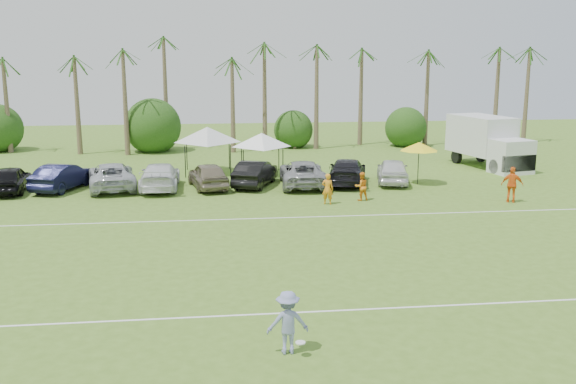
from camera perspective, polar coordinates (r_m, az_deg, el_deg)
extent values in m
plane|color=#4B7122|center=(18.51, -2.83, -13.24)|extent=(120.00, 120.00, 0.00)
cube|color=white|center=(20.33, -3.23, -10.83)|extent=(80.00, 0.10, 0.01)
cube|color=white|center=(31.72, -4.61, -2.42)|extent=(80.00, 0.10, 0.01)
cone|color=brown|center=(57.07, -23.18, 7.65)|extent=(0.44, 0.44, 9.00)
cone|color=brown|center=(55.86, -18.25, 8.46)|extent=(0.44, 0.44, 10.00)
cone|color=brown|center=(55.19, -14.16, 9.18)|extent=(0.44, 0.44, 11.00)
cone|color=brown|center=(54.92, -9.90, 7.78)|extent=(0.44, 0.44, 8.00)
cone|color=brown|center=(54.82, -5.70, 8.41)|extent=(0.44, 0.44, 9.00)
cone|color=brown|center=(55.02, -1.49, 9.00)|extent=(0.44, 0.44, 10.00)
cone|color=brown|center=(55.51, 2.68, 9.53)|extent=(0.44, 0.44, 11.00)
cone|color=brown|center=(56.63, 7.71, 7.97)|extent=(0.44, 0.44, 8.00)
cone|color=brown|center=(58.04, 12.56, 8.38)|extent=(0.44, 0.44, 9.00)
cone|color=brown|center=(59.85, 17.16, 8.72)|extent=(0.44, 0.44, 10.00)
cone|color=brown|center=(61.54, 20.64, 9.03)|extent=(0.44, 0.44, 11.00)
cylinder|color=brown|center=(56.38, -11.76, 4.44)|extent=(0.30, 0.30, 1.40)
sphere|color=#1C4212|center=(56.25, -11.81, 5.55)|extent=(4.00, 4.00, 4.00)
cylinder|color=brown|center=(56.61, 0.46, 4.72)|extent=(0.30, 0.30, 1.40)
sphere|color=#1C4212|center=(56.48, 0.46, 5.83)|extent=(4.00, 4.00, 4.00)
cylinder|color=brown|center=(58.71, 10.22, 4.79)|extent=(0.30, 0.30, 1.40)
sphere|color=#1C4212|center=(58.59, 10.26, 5.86)|extent=(4.00, 4.00, 4.00)
imported|color=orange|center=(34.69, 3.54, 0.28)|extent=(0.71, 0.57, 1.70)
imported|color=orange|center=(35.79, 6.54, 0.50)|extent=(0.87, 0.74, 1.59)
imported|color=orange|center=(37.14, 19.31, 0.62)|extent=(1.25, 0.92, 1.97)
cube|color=silver|center=(49.02, 16.79, 4.89)|extent=(3.77, 5.52, 2.74)
cube|color=silver|center=(46.41, 19.24, 2.99)|extent=(2.89, 2.47, 2.30)
cube|color=black|center=(45.82, 19.85, 2.42)|extent=(2.53, 0.87, 1.10)
cube|color=#E5590C|center=(49.90, 18.04, 4.36)|extent=(0.40, 1.72, 0.99)
cylinder|color=black|center=(46.01, 17.94, 2.17)|extent=(0.54, 1.03, 0.99)
cylinder|color=black|center=(47.36, 20.06, 2.30)|extent=(0.54, 1.03, 0.99)
cylinder|color=black|center=(49.69, 14.75, 3.06)|extent=(0.54, 1.03, 0.99)
cylinder|color=black|center=(50.94, 16.80, 3.15)|extent=(0.54, 1.03, 0.99)
cylinder|color=black|center=(42.81, -9.12, 2.68)|extent=(0.06, 0.06, 2.12)
cylinder|color=black|center=(42.79, -5.13, 2.78)|extent=(0.06, 0.06, 2.12)
cylinder|color=black|center=(45.75, -8.98, 3.28)|extent=(0.06, 0.06, 2.12)
cylinder|color=black|center=(45.73, -5.25, 3.37)|extent=(0.06, 0.06, 2.12)
pyramid|color=silver|center=(43.96, -7.19, 5.77)|extent=(4.57, 4.57, 1.06)
cylinder|color=black|center=(42.16, -3.98, 2.49)|extent=(0.06, 0.06, 1.87)
cylinder|color=black|center=(42.36, -0.45, 2.57)|extent=(0.06, 0.06, 1.87)
cylinder|color=black|center=(44.73, -4.15, 3.04)|extent=(0.06, 0.06, 1.87)
cylinder|color=black|center=(44.92, -0.82, 3.11)|extent=(0.06, 0.06, 1.87)
pyramid|color=white|center=(43.26, -2.37, 5.26)|extent=(4.05, 4.05, 0.94)
cylinder|color=black|center=(40.81, 11.50, 2.33)|extent=(0.05, 0.05, 2.39)
cone|color=yellow|center=(40.63, 11.57, 3.99)|extent=(2.39, 2.39, 0.54)
imported|color=#8189B7|center=(17.57, -0.02, -11.51)|extent=(1.15, 0.68, 1.76)
cylinder|color=white|center=(17.55, 1.11, -13.23)|extent=(0.27, 0.27, 0.03)
imported|color=black|center=(41.08, -23.47, 1.06)|extent=(2.17, 4.76, 1.58)
imported|color=black|center=(40.74, -19.41, 1.29)|extent=(3.12, 5.09, 1.58)
imported|color=#B5B8BC|center=(40.10, -15.40, 1.38)|extent=(3.62, 6.08, 1.58)
imported|color=white|center=(39.39, -11.33, 1.40)|extent=(2.25, 5.47, 1.58)
imported|color=#7D715A|center=(39.17, -7.12, 1.48)|extent=(2.79, 4.94, 1.58)
imported|color=black|center=(39.61, -2.93, 1.68)|extent=(3.24, 5.09, 1.58)
imported|color=#949597|center=(39.58, 1.29, 1.68)|extent=(2.97, 5.85, 1.58)
imported|color=black|center=(40.42, 5.28, 1.85)|extent=(3.53, 5.84, 1.58)
imported|color=silver|center=(40.97, 9.29, 1.88)|extent=(2.89, 4.96, 1.58)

